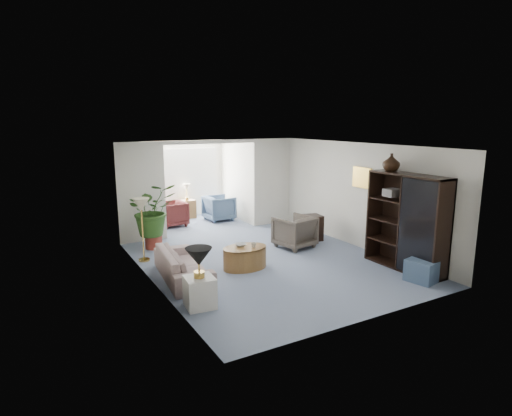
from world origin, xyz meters
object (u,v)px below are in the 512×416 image
floor_lamp (141,205)px  sunroom_chair_maroon (172,214)px  coffee_bowl (240,245)px  wingback_chair (295,232)px  coffee_table (245,258)px  side_table_dark (310,228)px  coffee_cup (254,245)px  sunroom_table (187,209)px  plant_pot (154,242)px  end_table (200,292)px  sunroom_chair_blue (219,208)px  ottoman (423,270)px  framed_picture (363,178)px  cabinet_urn (391,162)px  table_lamp (199,257)px  entertainment_cabinet (406,222)px  sofa (183,265)px

floor_lamp → sunroom_chair_maroon: (1.54, 2.71, -0.89)m
coffee_bowl → wingback_chair: 1.90m
coffee_table → side_table_dark: size_ratio=1.47×
coffee_cup → sunroom_chair_maroon: sunroom_chair_maroon is taller
sunroom_table → coffee_cup: bearing=-95.0°
wingback_chair → plant_pot: (-2.99, 1.58, -0.22)m
end_table → sunroom_chair_blue: size_ratio=0.61×
coffee_bowl → sunroom_chair_blue: sunroom_chair_blue is taller
wingback_chair → ottoman: bearing=95.0°
end_table → coffee_bowl: bearing=43.2°
framed_picture → end_table: bearing=-165.4°
side_table_dark → floor_lamp: bearing=173.6°
coffee_bowl → cabinet_urn: cabinet_urn is taller
coffee_bowl → wingback_chair: (1.79, 0.62, -0.10)m
table_lamp → floor_lamp: (-0.18, 2.78, 0.39)m
coffee_bowl → side_table_dark: (2.49, 0.92, -0.15)m
wingback_chair → sunroom_chair_maroon: bearing=-72.4°
sunroom_chair_blue → side_table_dark: bearing=-162.9°
end_table → framed_picture: bearing=14.6°
sunroom_table → floor_lamp: bearing=-123.6°
end_table → table_lamp: size_ratio=1.16×
table_lamp → side_table_dark: table_lamp is taller
entertainment_cabinet → ottoman: (-0.23, -0.66, -0.78)m
side_table_dark → ottoman: 3.33m
plant_pot → sunroom_chair_maroon: sunroom_chair_maroon is taller
table_lamp → coffee_bowl: (1.47, 1.38, -0.38)m
end_table → entertainment_cabinet: (4.36, -0.36, 0.73)m
framed_picture → end_table: framed_picture is taller
side_table_dark → cabinet_urn: size_ratio=1.75×
end_table → floor_lamp: size_ratio=1.41×
table_lamp → ottoman: size_ratio=0.84×
floor_lamp → entertainment_cabinet: bearing=-34.6°
end_table → sofa: bearing=81.6°
entertainment_cabinet → sunroom_table: bearing=108.8°
table_lamp → cabinet_urn: size_ratio=1.19×
coffee_table → cabinet_urn: (2.84, -1.14, 1.93)m
plant_pot → sofa: bearing=-92.0°
coffee_table → plant_pot: bearing=118.3°
coffee_cup → ottoman: size_ratio=0.20×
entertainment_cabinet → sunroom_chair_blue: size_ratio=2.38×
sofa → cabinet_urn: cabinet_urn is taller
coffee_table → side_table_dark: (2.44, 1.02, 0.10)m
ottoman → sofa: bearing=148.9°
sofa → floor_lamp: size_ratio=5.36×
coffee_table → ottoman: (2.61, -2.30, -0.02)m
coffee_table → plant_pot: coffee_table is taller
floor_lamp → coffee_table: 2.48m
table_lamp → side_table_dark: 4.62m
sofa → plant_pot: sofa is taller
framed_picture → side_table_dark: size_ratio=0.77×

